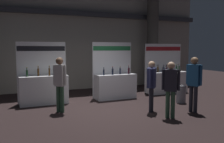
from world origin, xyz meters
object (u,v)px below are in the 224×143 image
at_px(exhibitor_booth_3, 167,80).
at_px(visitor_4, 171,85).
at_px(visitor_0, 194,80).
at_px(exhibitor_booth_1, 44,87).
at_px(visitor_6, 152,81).
at_px(trash_bin, 181,94).
at_px(visitor_8, 60,80).
at_px(exhibitor_booth_2, 115,84).

xyz_separation_m(exhibitor_booth_3, visitor_4, (-2.36, -3.40, 0.39)).
xyz_separation_m(exhibitor_booth_3, visitor_0, (-1.28, -3.15, 0.47)).
relative_size(exhibitor_booth_1, visitor_6, 1.40).
height_order(trash_bin, visitor_8, visitor_8).
height_order(exhibitor_booth_1, exhibitor_booth_3, exhibitor_booth_1).
distance_m(visitor_4, visitor_6, 0.86).
bearing_deg(visitor_4, visitor_6, 137.99).
bearing_deg(exhibitor_booth_3, visitor_4, -124.83).
relative_size(exhibitor_booth_1, exhibitor_booth_2, 1.00).
height_order(exhibitor_booth_1, visitor_4, exhibitor_booth_1).
distance_m(exhibitor_booth_3, visitor_6, 3.57).
xyz_separation_m(exhibitor_booth_2, exhibitor_booth_3, (2.69, 0.18, -0.01)).
relative_size(exhibitor_booth_2, visitor_0, 1.30).
distance_m(visitor_0, visitor_8, 4.26).
bearing_deg(visitor_6, visitor_8, -70.99).
bearing_deg(visitor_4, exhibitor_booth_1, 173.77).
distance_m(exhibitor_booth_1, visitor_4, 4.63).
bearing_deg(visitor_8, trash_bin, 37.07).
height_order(exhibitor_booth_3, visitor_0, exhibitor_booth_3).
height_order(visitor_4, visitor_6, visitor_4).
distance_m(exhibitor_booth_1, exhibitor_booth_2, 2.82).
xyz_separation_m(exhibitor_booth_2, visitor_0, (1.41, -2.97, 0.46)).
bearing_deg(visitor_8, visitor_6, 21.26).
height_order(trash_bin, visitor_4, visitor_4).
distance_m(visitor_6, visitor_8, 2.93).
bearing_deg(visitor_8, exhibitor_booth_3, 58.69).
xyz_separation_m(trash_bin, visitor_8, (-4.45, 0.45, 0.70)).
distance_m(exhibitor_booth_1, visitor_8, 1.54).
bearing_deg(exhibitor_booth_3, trash_bin, -111.21).
height_order(exhibitor_booth_2, visitor_8, exhibitor_booth_2).
bearing_deg(trash_bin, visitor_6, -160.06).
bearing_deg(trash_bin, exhibitor_booth_2, 138.06).
distance_m(exhibitor_booth_3, visitor_4, 4.16).
xyz_separation_m(exhibitor_booth_3, visitor_6, (-2.47, -2.55, 0.40)).
height_order(visitor_6, visitor_8, visitor_8).
xyz_separation_m(visitor_6, visitor_8, (-2.72, 1.08, 0.04)).
bearing_deg(visitor_4, exhibitor_booth_2, 136.55).
bearing_deg(exhibitor_booth_2, trash_bin, -41.94).
distance_m(visitor_0, visitor_4, 1.11).
relative_size(trash_bin, visitor_4, 0.40).
bearing_deg(visitor_6, exhibitor_booth_1, -89.11).
bearing_deg(visitor_0, exhibitor_booth_3, -45.73).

